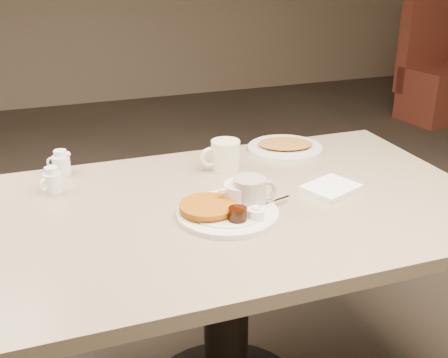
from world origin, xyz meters
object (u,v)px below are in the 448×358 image
object	(u,v)px
hash_plate	(285,147)
creamer_left	(52,181)
main_plate	(228,207)
coffee_mug_far	(224,156)
diner_table	(226,256)
coffee_mug_near	(251,193)
creamer_right	(61,163)

from	to	relation	value
hash_plate	creamer_left	bearing A→B (deg)	-173.41
main_plate	hash_plate	distance (m)	0.55
main_plate	coffee_mug_far	size ratio (longest dim) A/B	2.65
diner_table	coffee_mug_near	bearing A→B (deg)	-38.25
creamer_left	hash_plate	distance (m)	0.81
main_plate	hash_plate	world-z (taller)	main_plate
coffee_mug_far	creamer_right	size ratio (longest dim) A/B	1.68
diner_table	coffee_mug_near	distance (m)	0.23
coffee_mug_far	hash_plate	world-z (taller)	coffee_mug_far
main_plate	coffee_mug_far	world-z (taller)	coffee_mug_far
diner_table	main_plate	size ratio (longest dim) A/B	4.21
coffee_mug_near	main_plate	bearing A→B (deg)	-167.39
main_plate	creamer_left	size ratio (longest dim) A/B	4.45
creamer_right	hash_plate	world-z (taller)	creamer_right
coffee_mug_far	creamer_right	distance (m)	0.52
main_plate	creamer_right	size ratio (longest dim) A/B	4.45
coffee_mug_near	hash_plate	bearing A→B (deg)	53.13
diner_table	creamer_right	world-z (taller)	creamer_right
coffee_mug_near	hash_plate	size ratio (longest dim) A/B	0.39
coffee_mug_far	creamer_left	distance (m)	0.54
main_plate	diner_table	bearing A→B (deg)	73.77
diner_table	hash_plate	size ratio (longest dim) A/B	4.48
creamer_left	creamer_right	xyz separation A→B (m)	(0.04, 0.14, -0.00)
diner_table	main_plate	xyz separation A→B (m)	(-0.02, -0.06, 0.19)
main_plate	creamer_left	xyz separation A→B (m)	(-0.44, 0.31, 0.01)
main_plate	coffee_mug_near	distance (m)	0.08
main_plate	creamer_left	distance (m)	0.54
diner_table	main_plate	distance (m)	0.20
coffee_mug_far	coffee_mug_near	bearing A→B (deg)	-95.09
coffee_mug_near	coffee_mug_far	size ratio (longest dim) A/B	0.97
coffee_mug_far	hash_plate	size ratio (longest dim) A/B	0.40
coffee_mug_far	hash_plate	bearing A→B (deg)	20.66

